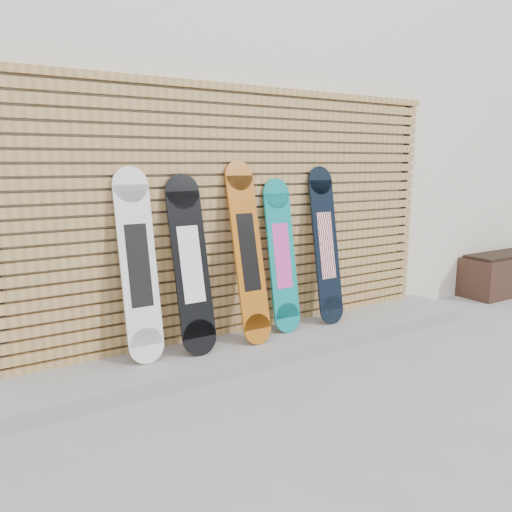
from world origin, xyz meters
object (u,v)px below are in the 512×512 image
Objects in this scene: planter_box at (501,274)px; snowboard_0 at (138,266)px; snowboard_2 at (248,252)px; snowboard_4 at (326,245)px; snowboard_1 at (191,264)px; snowboard_3 at (282,256)px.

snowboard_0 reaches higher than planter_box.
snowboard_2 reaches higher than snowboard_4.
snowboard_1 is 1.42m from snowboard_4.
snowboard_2 reaches higher than snowboard_0.
snowboard_4 is (1.84, -0.00, -0.00)m from snowboard_0.
snowboard_1 is at bearing -179.93° from planter_box.
snowboard_2 reaches higher than planter_box.
snowboard_3 is 0.51m from snowboard_4.
snowboard_3 is at bearing 0.39° from snowboard_0.
snowboard_1 is 1.04× the size of snowboard_3.
snowboard_2 is at bearing -1.64° from snowboard_1.
planter_box is 0.75× the size of snowboard_2.
snowboard_0 is at bearing -179.61° from snowboard_3.
snowboard_0 is at bearing 179.64° from planter_box.
snowboard_0 is at bearing 175.35° from snowboard_1.
snowboard_0 is (-4.69, 0.03, 0.61)m from planter_box.
planter_box is 4.73m from snowboard_0.
snowboard_0 is 1.84m from snowboard_4.
snowboard_2 is at bearing -179.69° from planter_box.
snowboard_0 is 1.01× the size of snowboard_4.
snowboard_3 is 0.93× the size of snowboard_4.
snowboard_0 is 0.95m from snowboard_2.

